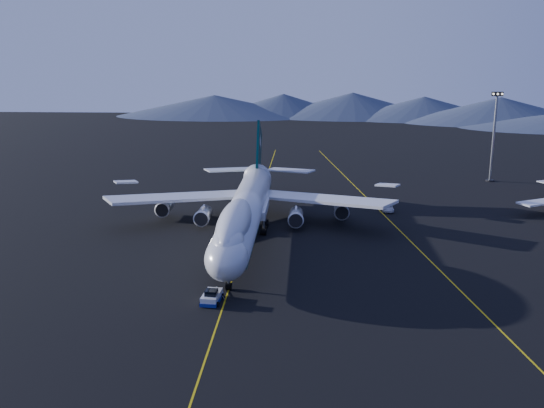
# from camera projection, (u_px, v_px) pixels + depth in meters

# --- Properties ---
(ground) EXTENTS (500.00, 500.00, 0.00)m
(ground) POSITION_uv_depth(u_px,v_px,m) (246.00, 238.00, 117.16)
(ground) COLOR black
(ground) RESTS_ON ground
(taxiway_line_main) EXTENTS (0.25, 220.00, 0.01)m
(taxiway_line_main) POSITION_uv_depth(u_px,v_px,m) (246.00, 238.00, 117.16)
(taxiway_line_main) COLOR gold
(taxiway_line_main) RESTS_ON ground
(taxiway_line_side) EXTENTS (28.08, 198.09, 0.01)m
(taxiway_line_side) POSITION_uv_depth(u_px,v_px,m) (395.00, 226.00, 125.17)
(taxiway_line_side) COLOR gold
(taxiway_line_side) RESTS_ON ground
(boeing_747) EXTENTS (59.62, 72.43, 19.37)m
(boeing_747) POSITION_uv_depth(u_px,v_px,m) (246.00, 209.00, 115.79)
(boeing_747) COLOR silver
(boeing_747) RESTS_ON ground
(pushback_tug) EXTENTS (3.10, 4.96, 2.07)m
(pushback_tug) POSITION_uv_depth(u_px,v_px,m) (212.00, 298.00, 86.85)
(pushback_tug) COLOR silver
(pushback_tug) RESTS_ON ground
(service_van) EXTENTS (2.66, 5.39, 1.47)m
(service_van) POSITION_uv_depth(u_px,v_px,m) (388.00, 208.00, 136.96)
(service_van) COLOR white
(service_van) RESTS_ON ground
(floodlight_mast) EXTENTS (3.04, 2.28, 24.64)m
(floodlight_mast) POSITION_uv_depth(u_px,v_px,m) (494.00, 137.00, 166.17)
(floodlight_mast) COLOR black
(floodlight_mast) RESTS_ON ground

